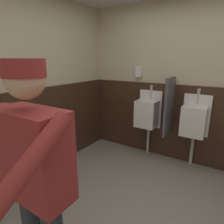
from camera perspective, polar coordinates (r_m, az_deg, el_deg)
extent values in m
cube|color=beige|center=(3.31, 21.90, 7.53)|extent=(4.03, 0.12, 2.55)
cube|color=beige|center=(2.85, -24.64, 6.19)|extent=(0.12, 3.87, 2.55)
cube|color=#382319|center=(3.37, 20.58, -3.44)|extent=(3.43, 0.03, 1.27)
cube|color=#382319|center=(2.95, -22.46, -6.26)|extent=(0.03, 3.27, 1.27)
cube|color=white|center=(3.46, 11.31, 0.98)|extent=(0.40, 0.05, 0.65)
cube|color=white|center=(3.32, 10.19, -0.46)|extent=(0.34, 0.30, 0.45)
cylinder|color=#B7BABF|center=(3.39, 11.50, 5.79)|extent=(0.04, 0.04, 0.24)
cylinder|color=#B7BABF|center=(3.59, 10.62, -7.68)|extent=(0.05, 0.05, 0.55)
cube|color=white|center=(3.28, 23.59, -0.80)|extent=(0.40, 0.05, 0.65)
cube|color=white|center=(3.13, 22.98, -2.41)|extent=(0.34, 0.30, 0.45)
cylinder|color=#B7BABF|center=(3.20, 24.11, 4.23)|extent=(0.04, 0.04, 0.24)
cylinder|color=#B7BABF|center=(3.42, 22.50, -9.86)|extent=(0.05, 0.05, 0.55)
cube|color=#4C4C51|center=(3.13, 16.47, 1.52)|extent=(0.04, 0.40, 0.90)
cube|color=maroon|center=(1.33, -22.07, -11.66)|extent=(0.50, 0.24, 0.58)
cylinder|color=maroon|center=(1.55, -28.57, -7.77)|extent=(0.17, 0.09, 0.56)
cylinder|color=maroon|center=(0.94, -23.46, -14.13)|extent=(0.09, 0.50, 0.39)
sphere|color=#D8AD8C|center=(1.20, -24.29, 8.73)|extent=(0.23, 0.23, 0.23)
cylinder|color=maroon|center=(1.20, -24.62, 11.70)|extent=(0.24, 0.24, 0.10)
cube|color=silver|center=(3.45, 7.94, 11.67)|extent=(0.10, 0.07, 0.18)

